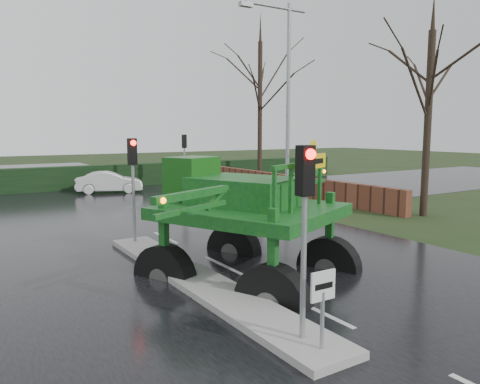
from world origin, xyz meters
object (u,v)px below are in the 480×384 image
traffic_signal_far (184,149)px  crop_sprayer (265,208)px  white_sedan (110,193)px  keep_left_sign (323,297)px  traffic_signal_mid (133,168)px  street_light_right (283,86)px  traffic_signal_near (305,201)px

traffic_signal_far → crop_sprayer: (-7.09, -18.86, -0.50)m
white_sedan → traffic_signal_far: bearing=-86.0°
keep_left_sign → traffic_signal_mid: bearing=90.0°
street_light_right → traffic_signal_far: bearing=101.9°
traffic_signal_far → white_sedan: (-4.54, 1.08, -2.59)m
traffic_signal_near → crop_sprayer: size_ratio=0.48×
traffic_signal_far → street_light_right: bearing=101.9°
traffic_signal_far → street_light_right: (1.69, -8.01, 3.40)m
traffic_signal_mid → street_light_right: (9.49, 4.51, 3.40)m
traffic_signal_near → street_light_right: (9.49, 13.01, 3.40)m
crop_sprayer → white_sedan: crop_sprayer is taller
traffic_signal_mid → traffic_signal_far: bearing=58.1°
white_sedan → traffic_signal_mid: bearing=-176.1°
traffic_signal_far → keep_left_sign: bearing=70.1°
traffic_signal_mid → traffic_signal_near: bearing=-90.0°
traffic_signal_near → crop_sprayer: crop_sprayer is taller
keep_left_sign → crop_sprayer: (0.71, 2.65, 1.03)m
traffic_signal_near → traffic_signal_mid: (0.00, 8.50, 0.00)m
street_light_right → traffic_signal_mid: bearing=-154.6°
keep_left_sign → street_light_right: 17.23m
street_light_right → crop_sprayer: (-8.78, -10.85, -3.90)m
traffic_signal_far → crop_sprayer: bearing=69.4°
traffic_signal_mid → white_sedan: 14.22m
traffic_signal_near → traffic_signal_far: size_ratio=1.00×
keep_left_sign → crop_sprayer: 2.94m
traffic_signal_far → street_light_right: size_ratio=0.35×
traffic_signal_near → street_light_right: size_ratio=0.35×
keep_left_sign → traffic_signal_far: traffic_signal_far is taller
traffic_signal_mid → crop_sprayer: 6.40m
traffic_signal_near → white_sedan: size_ratio=0.90×
white_sedan → keep_left_sign: bearing=-170.8°
traffic_signal_far → traffic_signal_mid: bearing=58.1°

